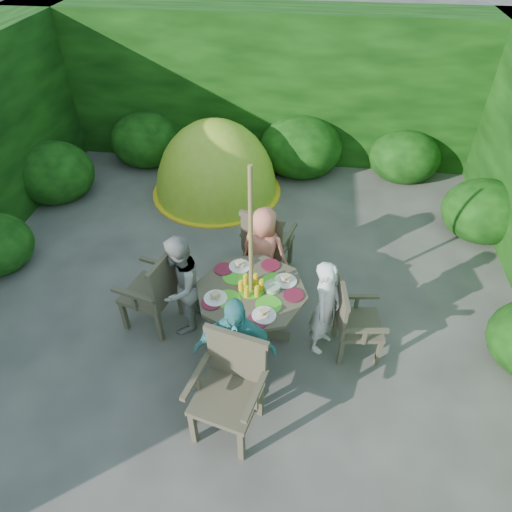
# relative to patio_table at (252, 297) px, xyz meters

# --- Properties ---
(ground) EXTENTS (60.00, 60.00, 0.00)m
(ground) POSITION_rel_patio_table_xyz_m (-0.26, 0.61, -0.60)
(ground) COLOR #44413C
(ground) RESTS_ON ground
(hedge_enclosure) EXTENTS (9.00, 9.00, 2.50)m
(hedge_enclosure) POSITION_rel_patio_table_xyz_m (-0.26, 1.95, 0.65)
(hedge_enclosure) COLOR black
(hedge_enclosure) RESTS_ON ground
(patio_table) EXTENTS (1.29, 1.29, 0.85)m
(patio_table) POSITION_rel_patio_table_xyz_m (0.00, 0.00, 0.00)
(patio_table) COLOR #3E3728
(patio_table) RESTS_ON ground
(parasol_pole) EXTENTS (0.05, 0.05, 2.20)m
(parasol_pole) POSITION_rel_patio_table_xyz_m (-0.00, -0.00, 0.50)
(parasol_pole) COLOR olive
(parasol_pole) RESTS_ON ground
(garden_chair_right) EXTENTS (0.53, 0.58, 0.88)m
(garden_chair_right) POSITION_rel_patio_table_xyz_m (1.10, -0.08, -0.13)
(garden_chair_right) COLOR #3E3728
(garden_chair_right) RESTS_ON ground
(garden_chair_left) EXTENTS (0.67, 0.72, 1.01)m
(garden_chair_left) POSITION_rel_patio_table_xyz_m (-1.10, 0.04, -0.06)
(garden_chair_left) COLOR #3E3728
(garden_chair_left) RESTS_ON ground
(garden_chair_back) EXTENTS (0.71, 0.66, 0.98)m
(garden_chair_back) POSITION_rel_patio_table_xyz_m (0.04, 1.09, -0.07)
(garden_chair_back) COLOR #3E3728
(garden_chair_back) RESTS_ON ground
(garden_chair_front) EXTENTS (0.73, 0.68, 1.03)m
(garden_chair_front) POSITION_rel_patio_table_xyz_m (-0.05, -1.09, -0.05)
(garden_chair_front) COLOR #3E3728
(garden_chair_front) RESTS_ON ground
(child_right) EXTENTS (0.43, 0.51, 1.19)m
(child_right) POSITION_rel_patio_table_xyz_m (0.79, -0.05, -0.00)
(child_right) COLOR white
(child_right) RESTS_ON ground
(child_left) EXTENTS (0.57, 0.68, 1.26)m
(child_left) POSITION_rel_patio_table_xyz_m (-0.80, 0.05, 0.03)
(child_left) COLOR #999994
(child_left) RESTS_ON ground
(child_back) EXTENTS (0.66, 0.52, 1.20)m
(child_back) POSITION_rel_patio_table_xyz_m (0.04, 0.80, 0.00)
(child_back) COLOR #F37E64
(child_back) RESTS_ON ground
(child_front) EXTENTS (0.81, 0.40, 1.34)m
(child_front) POSITION_rel_patio_table_xyz_m (-0.05, -0.80, 0.07)
(child_front) COLOR teal
(child_front) RESTS_ON ground
(dome_tent) EXTENTS (2.43, 2.43, 2.44)m
(dome_tent) POSITION_rel_patio_table_xyz_m (-1.00, 3.00, -0.60)
(dome_tent) COLOR #A4BB24
(dome_tent) RESTS_ON ground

